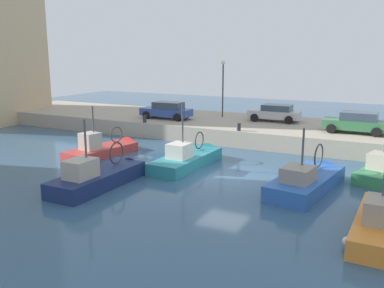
# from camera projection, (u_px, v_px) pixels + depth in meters

# --- Properties ---
(water_surface) EXTENTS (80.00, 80.00, 0.00)m
(water_surface) POSITION_uv_depth(u_px,v_px,m) (224.00, 177.00, 22.82)
(water_surface) COLOR #335675
(water_surface) RESTS_ON ground
(quay_wall) EXTENTS (9.00, 56.00, 1.20)m
(quay_wall) POSITION_uv_depth(u_px,v_px,m) (282.00, 132.00, 32.69)
(quay_wall) COLOR #ADA08C
(quay_wall) RESTS_ON ground
(fishing_boat_teal) EXTENTS (6.62, 2.36, 4.66)m
(fishing_boat_teal) POSITION_uv_depth(u_px,v_px,m) (190.00, 163.00, 25.31)
(fishing_boat_teal) COLOR teal
(fishing_boat_teal) RESTS_ON ground
(fishing_boat_red) EXTENTS (6.14, 2.76, 4.17)m
(fishing_boat_red) POSITION_uv_depth(u_px,v_px,m) (106.00, 152.00, 28.05)
(fishing_boat_red) COLOR #BC3833
(fishing_boat_red) RESTS_ON ground
(fishing_boat_orange) EXTENTS (6.28, 2.00, 4.47)m
(fishing_boat_orange) POSITION_uv_depth(u_px,v_px,m) (380.00, 229.00, 15.79)
(fishing_boat_orange) COLOR orange
(fishing_boat_orange) RESTS_ON ground
(fishing_boat_blue) EXTENTS (6.76, 2.99, 4.16)m
(fishing_boat_blue) POSITION_uv_depth(u_px,v_px,m) (309.00, 187.00, 20.85)
(fishing_boat_blue) COLOR #2D60B7
(fishing_boat_blue) RESTS_ON ground
(fishing_boat_navy) EXTENTS (6.46, 2.20, 4.43)m
(fishing_boat_navy) POSITION_uv_depth(u_px,v_px,m) (102.00, 183.00, 21.44)
(fishing_boat_navy) COLOR navy
(fishing_boat_navy) RESTS_ON ground
(parked_car_silver) EXTENTS (2.07, 4.13, 1.36)m
(parked_car_silver) POSITION_uv_depth(u_px,v_px,m) (275.00, 113.00, 33.86)
(parked_car_silver) COLOR #B7B7BC
(parked_car_silver) RESTS_ON quay_wall
(parked_car_blue) EXTENTS (1.96, 4.38, 1.42)m
(parked_car_blue) POSITION_uv_depth(u_px,v_px,m) (167.00, 110.00, 35.18)
(parked_car_blue) COLOR #334C9E
(parked_car_blue) RESTS_ON quay_wall
(parked_car_green) EXTENTS (1.94, 4.25, 1.47)m
(parked_car_green) POSITION_uv_depth(u_px,v_px,m) (356.00, 122.00, 28.79)
(parked_car_green) COLOR #387547
(parked_car_green) RESTS_ON quay_wall
(mooring_bollard_south) EXTENTS (0.28, 0.28, 0.55)m
(mooring_bollard_south) POSITION_uv_depth(u_px,v_px,m) (239.00, 127.00, 29.79)
(mooring_bollard_south) COLOR #2D2D33
(mooring_bollard_south) RESTS_ON quay_wall
(mooring_bollard_mid) EXTENTS (0.28, 0.28, 0.55)m
(mooring_bollard_mid) POSITION_uv_depth(u_px,v_px,m) (145.00, 119.00, 33.37)
(mooring_bollard_mid) COLOR #2D2D33
(mooring_bollard_mid) RESTS_ON quay_wall
(quay_streetlamp) EXTENTS (0.36, 0.36, 4.83)m
(quay_streetlamp) POSITION_uv_depth(u_px,v_px,m) (223.00, 79.00, 35.71)
(quay_streetlamp) COLOR #38383D
(quay_streetlamp) RESTS_ON quay_wall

